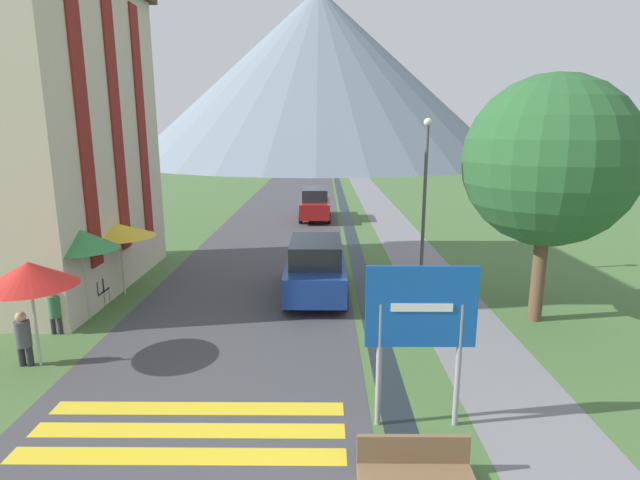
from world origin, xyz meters
name	(u,v)px	position (x,y,z in m)	size (l,w,h in m)	color
ground_plane	(327,236)	(0.00, 20.00, 0.00)	(160.00, 160.00, 0.00)	#476B38
road	(289,205)	(-2.50, 30.00, 0.00)	(6.40, 60.00, 0.01)	#424247
footpath	(378,205)	(3.60, 30.00, 0.00)	(2.20, 60.00, 0.01)	slate
drainage_channel	(343,205)	(1.20, 30.00, 0.00)	(0.60, 60.00, 0.00)	black
crosswalk_marking	(189,430)	(-2.50, 3.86, 0.01)	(5.44, 1.84, 0.01)	yellow
mountain_distant	(319,77)	(-0.98, 78.75, 13.10)	(59.17, 59.17, 26.19)	slate
hotel_building	(26,110)	(-9.39, 12.00, 5.72)	(6.02, 8.44, 10.56)	beige
road_sign	(421,322)	(1.49, 4.07, 1.94)	(1.89, 0.11, 2.93)	gray
parked_car_near	(316,267)	(-0.40, 11.13, 0.91)	(1.90, 4.43, 1.82)	navy
parked_car_far	(315,204)	(-0.65, 24.69, 0.91)	(1.75, 4.56, 1.82)	#A31919
cafe_chair_far_right	(99,289)	(-6.82, 10.18, 0.51)	(0.40, 0.40, 0.85)	black
cafe_chair_far_left	(93,292)	(-6.83, 9.82, 0.51)	(0.40, 0.40, 0.85)	black
cafe_chair_middle	(71,305)	(-6.95, 8.74, 0.51)	(0.40, 0.40, 0.85)	black
cafe_umbrella_front_red	(29,274)	(-6.44, 6.29, 2.11)	(1.97, 1.97, 2.38)	#B7B2A8
cafe_umbrella_middle_green	(81,240)	(-6.63, 9.06, 2.24)	(1.91, 1.91, 2.52)	#B7B2A8
cafe_umbrella_rear_yellow	(119,230)	(-6.47, 11.16, 2.07)	(2.16, 2.16, 2.27)	#B7B2A8
person_seated_far	(23,336)	(-6.74, 6.28, 0.69)	(0.32, 0.32, 1.26)	#282833
person_seated_near	(55,308)	(-6.98, 8.05, 0.68)	(0.32, 0.32, 1.23)	#282833
streetlamp	(425,185)	(3.34, 13.33, 3.23)	(0.28, 0.28, 5.49)	#515156
tree_by_path	(550,161)	(5.65, 9.11, 4.32)	(4.40, 4.40, 6.53)	brown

